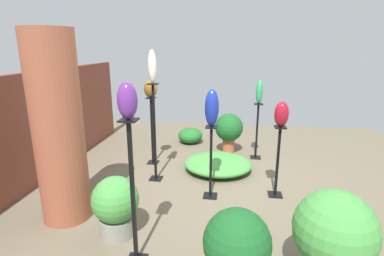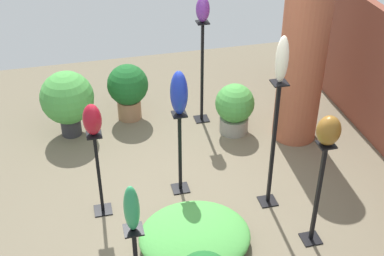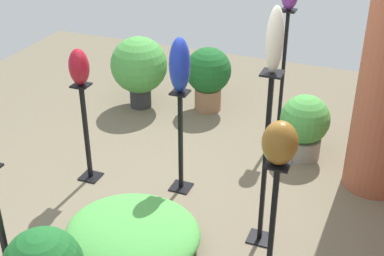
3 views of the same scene
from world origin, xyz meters
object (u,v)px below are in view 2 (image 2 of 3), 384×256
at_px(pedestal_violet, 202,77).
at_px(pedestal_ivory, 273,150).
at_px(pedestal_bronze, 317,198).
at_px(potted_plant_front_right, 235,107).
at_px(pedestal_cobalt, 180,156).
at_px(potted_plant_walkway_edge, 67,99).
at_px(pedestal_ruby, 99,178).
at_px(art_vase_bronze, 329,130).
at_px(art_vase_violet, 203,9).
at_px(art_vase_jade, 132,208).
at_px(art_vase_cobalt, 179,93).
at_px(potted_plant_near_pillar, 128,88).
at_px(brick_pillar, 303,58).
at_px(art_vase_ivory, 282,59).
at_px(art_vase_ruby, 92,120).

height_order(pedestal_violet, pedestal_ivory, pedestal_ivory).
bearing_deg(pedestal_bronze, potted_plant_front_right, -175.52).
height_order(pedestal_cobalt, potted_plant_walkway_edge, pedestal_cobalt).
distance_m(pedestal_ruby, art_vase_bronze, 2.50).
bearing_deg(pedestal_violet, art_vase_violet, 0.00).
xyz_separation_m(art_vase_bronze, art_vase_jade, (0.53, -1.92, -0.09)).
height_order(art_vase_cobalt, potted_plant_walkway_edge, art_vase_cobalt).
bearing_deg(art_vase_cobalt, potted_plant_near_pillar, -168.47).
bearing_deg(art_vase_bronze, pedestal_ivory, -161.14).
bearing_deg(potted_plant_near_pillar, brick_pillar, 65.18).
xyz_separation_m(brick_pillar, potted_plant_walkway_edge, (-0.75, -2.97, -0.61)).
xyz_separation_m(pedestal_cobalt, pedestal_ivory, (0.46, 0.93, 0.25)).
distance_m(art_vase_cobalt, potted_plant_near_pillar, 1.98).
bearing_deg(potted_plant_front_right, art_vase_cobalt, -43.19).
bearing_deg(art_vase_violet, potted_plant_near_pillar, -106.86).
bearing_deg(pedestal_ruby, art_vase_violet, 135.89).
relative_size(brick_pillar, pedestal_ruby, 2.22).
relative_size(art_vase_ivory, potted_plant_walkway_edge, 0.54).
bearing_deg(pedestal_cobalt, brick_pillar, 113.68).
bearing_deg(potted_plant_walkway_edge, art_vase_bronze, 41.59).
relative_size(art_vase_violet, art_vase_ivory, 0.67).
relative_size(brick_pillar, art_vase_violet, 6.88).
relative_size(pedestal_violet, art_vase_bronze, 4.90).
distance_m(pedestal_ivory, art_vase_violet, 2.16).
distance_m(pedestal_cobalt, pedestal_ruby, 0.96).
distance_m(art_vase_violet, art_vase_bronze, 2.67).
bearing_deg(pedestal_ivory, potted_plant_walkway_edge, -132.94).
bearing_deg(art_vase_ivory, potted_plant_near_pillar, -149.82).
distance_m(art_vase_ivory, art_vase_ruby, 1.99).
xyz_separation_m(brick_pillar, art_vase_jade, (2.46, -2.52, 0.14)).
bearing_deg(pedestal_ivory, pedestal_bronze, 18.86).
bearing_deg(art_vase_ivory, art_vase_jade, -54.18).
height_order(art_vase_cobalt, potted_plant_front_right, art_vase_cobalt).
xyz_separation_m(art_vase_ivory, potted_plant_near_pillar, (-2.23, -1.29, -1.34)).
distance_m(brick_pillar, potted_plant_walkway_edge, 3.12).
bearing_deg(brick_pillar, pedestal_bronze, -17.39).
xyz_separation_m(potted_plant_near_pillar, potted_plant_walkway_edge, (0.24, -0.84, 0.07)).
bearing_deg(pedestal_bronze, potted_plant_near_pillar, -152.29).
xyz_separation_m(art_vase_ivory, potted_plant_walkway_edge, (-1.99, -2.14, -1.27)).
distance_m(art_vase_violet, potted_plant_near_pillar, 1.57).
relative_size(pedestal_cobalt, potted_plant_near_pillar, 1.28).
bearing_deg(brick_pillar, art_vase_cobalt, -66.32).
xyz_separation_m(pedestal_cobalt, pedestal_violet, (-1.46, 0.64, 0.21)).
bearing_deg(potted_plant_near_pillar, pedestal_ruby, -16.77).
xyz_separation_m(pedestal_ruby, potted_plant_near_pillar, (-1.93, 0.58, 0.00)).
distance_m(art_vase_ivory, art_vase_bronze, 0.84).
xyz_separation_m(art_vase_bronze, potted_plant_front_right, (-2.21, -0.17, -1.00)).
bearing_deg(art_vase_bronze, potted_plant_near_pillar, -152.29).
relative_size(pedestal_bronze, pedestal_ruby, 1.19).
relative_size(pedestal_violet, art_vase_cobalt, 2.88).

